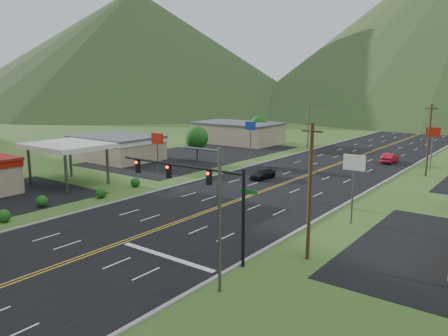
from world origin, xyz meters
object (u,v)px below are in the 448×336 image
Objects in this scene: gas_canopy at (67,147)px; car_dark_mid at (262,174)px; car_red_far at (390,158)px; streetlight_west at (310,122)px; traffic_signal at (198,185)px; streetlight_east at (215,210)px.

car_dark_mid is at bearing 43.90° from gas_canopy.
car_dark_mid is at bearing 66.33° from car_red_far.
traffic_signal is at bearing -72.03° from streetlight_west.
streetlight_east reaches higher than gas_canopy.
streetlight_west is (-18.16, 56.00, -0.15)m from traffic_signal.
streetlight_east is 1.87× the size of car_red_far.
streetlight_east reaches higher than car_dark_mid.
car_red_far is at bearing 95.23° from streetlight_east.
streetlight_west is 0.90× the size of gas_canopy.
streetlight_west is at bearing 107.97° from traffic_signal.
traffic_signal is 6.17m from streetlight_east.
streetlight_east is at bearing -19.88° from gas_canopy.
car_dark_mid is (-10.25, 25.55, -4.68)m from traffic_signal.
car_red_far is (-0.10, 48.35, -4.54)m from traffic_signal.
streetlight_east reaches higher than traffic_signal.
streetlight_west reaches higher than traffic_signal.
traffic_signal is 27.92m from car_dark_mid.
gas_canopy is 25.65m from car_dark_mid.
streetlight_west is 31.79m from car_dark_mid.
streetlight_east is at bearing -58.61° from car_dark_mid.
gas_canopy is 2.22× the size of car_dark_mid.
car_dark_mid is 24.96m from car_red_far.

